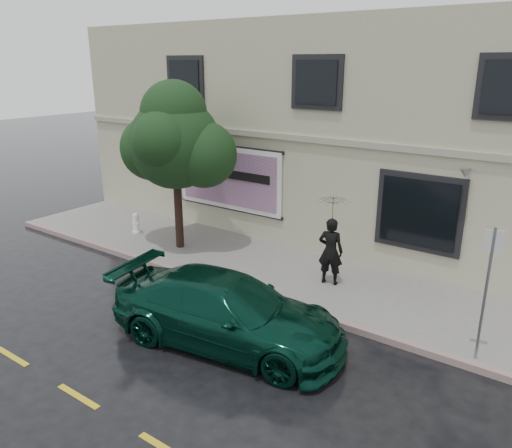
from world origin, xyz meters
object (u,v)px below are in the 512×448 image
Objects in this scene: pedestrian at (331,251)px; fire_hydrant at (136,223)px; street_tree at (175,144)px; car at (227,311)px.

pedestrian is 2.54× the size of fire_hydrant.
pedestrian is 0.39× the size of street_tree.
street_tree is (-5.14, -0.30, 2.36)m from pedestrian.
fire_hydrant is at bearing 177.17° from street_tree.
fire_hydrant is at bearing 53.73° from car.
pedestrian reaches higher than car.
pedestrian reaches higher than fire_hydrant.
street_tree is 3.63m from fire_hydrant.
pedestrian is (0.50, 3.69, 0.31)m from car.
street_tree is 6.55× the size of fire_hydrant.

